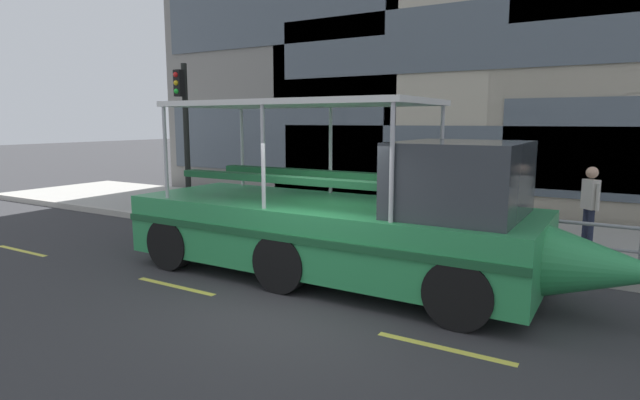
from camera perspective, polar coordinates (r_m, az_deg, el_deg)
name	(u,v)px	position (r m, az deg, el deg)	size (l,w,h in m)	color
ground_plane	(315,298)	(8.56, -0.54, -10.79)	(120.00, 120.00, 0.00)	#333335
sidewalk	(430,230)	(13.45, 12.08, -3.33)	(32.00, 4.80, 0.18)	#A8A59E
curb_edge	(391,251)	(11.19, 7.88, -5.68)	(32.00, 0.18, 0.18)	#B2ADA3
lane_centreline	(289,312)	(7.95, -3.52, -12.34)	(25.80, 0.12, 0.01)	#DBD64C
curb_guardrail	(368,215)	(11.63, 5.37, -1.63)	(10.62, 0.09, 0.88)	gray
traffic_light_pole	(184,125)	(15.04, -14.82, 8.07)	(0.24, 0.46, 4.26)	black
duck_tour_boat	(353,222)	(9.18, 3.69, -2.46)	(9.40, 2.65, 3.23)	#2D9351
pedestrian_near_bow	(590,200)	(12.03, 27.78, -0.02)	(0.37, 0.39, 1.75)	#1E2338
pedestrian_mid_left	(397,189)	(12.81, 8.54, 1.26)	(0.43, 0.33, 1.71)	black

